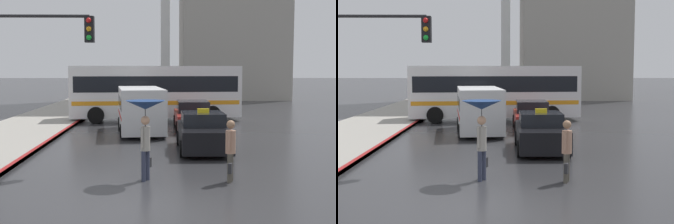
{
  "view_description": "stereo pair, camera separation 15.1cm",
  "coord_description": "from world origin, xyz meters",
  "views": [
    {
      "loc": [
        0.17,
        -9.9,
        3.12
      ],
      "look_at": [
        0.56,
        8.72,
        1.4
      ],
      "focal_mm": 50.0,
      "sensor_mm": 36.0,
      "label": 1
    },
    {
      "loc": [
        0.32,
        -9.9,
        3.12
      ],
      "look_at": [
        0.56,
        8.72,
        1.4
      ],
      "focal_mm": 50.0,
      "sensor_mm": 36.0,
      "label": 2
    }
  ],
  "objects": [
    {
      "name": "sedan_red",
      "position": [
        1.97,
        14.14,
        0.67
      ],
      "size": [
        1.91,
        4.78,
        1.46
      ],
      "rotation": [
        0.0,
        0.0,
        3.14
      ],
      "color": "maroon",
      "rests_on": "ground_plane"
    },
    {
      "name": "ground_plane",
      "position": [
        0.0,
        0.0,
        0.0
      ],
      "size": [
        300.0,
        300.0,
        0.0
      ],
      "primitive_type": "plane",
      "color": "#2D2D30"
    },
    {
      "name": "ambulance_van",
      "position": [
        -0.69,
        12.81,
        1.22
      ],
      "size": [
        2.56,
        5.43,
        2.2
      ],
      "rotation": [
        0.0,
        0.0,
        3.25
      ],
      "color": "silver",
      "rests_on": "ground_plane"
    },
    {
      "name": "pedestrian_with_umbrella",
      "position": [
        -0.18,
        2.96,
        1.86
      ],
      "size": [
        1.09,
        1.09,
        2.25
      ],
      "rotation": [
        0.0,
        0.0,
        1.06
      ],
      "color": "#2D3347",
      "rests_on": "ground_plane"
    },
    {
      "name": "pedestrian_man",
      "position": [
        2.16,
        2.76,
        0.98
      ],
      "size": [
        0.35,
        0.57,
        1.72
      ],
      "rotation": [
        0.0,
        0.0,
        -1.93
      ],
      "color": "#4C473D",
      "rests_on": "ground_plane"
    },
    {
      "name": "city_bus",
      "position": [
        -0.01,
        18.32,
        1.83
      ],
      "size": [
        10.28,
        3.5,
        3.29
      ],
      "rotation": [
        0.0,
        0.0,
        1.67
      ],
      "color": "silver",
      "rests_on": "ground_plane"
    },
    {
      "name": "taxi",
      "position": [
        1.88,
        7.76,
        0.68
      ],
      "size": [
        1.91,
        4.13,
        1.62
      ],
      "rotation": [
        0.0,
        0.0,
        3.14
      ],
      "color": "black",
      "rests_on": "ground_plane"
    },
    {
      "name": "traffic_light",
      "position": [
        -3.68,
        4.66,
        3.51
      ],
      "size": [
        3.34,
        0.38,
        5.03
      ],
      "color": "black",
      "rests_on": "ground_plane"
    }
  ]
}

